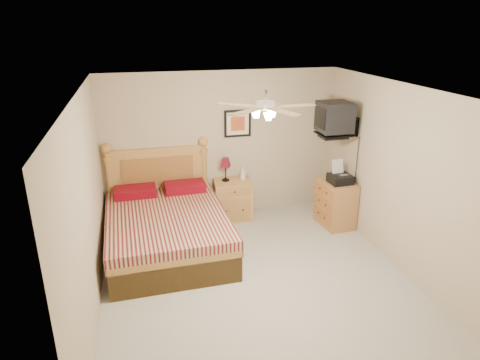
% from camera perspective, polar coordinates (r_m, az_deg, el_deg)
% --- Properties ---
extents(floor, '(4.50, 4.50, 0.00)m').
position_cam_1_polar(floor, '(5.83, 2.34, -13.36)').
color(floor, '#A29F93').
rests_on(floor, ground).
extents(ceiling, '(4.00, 4.50, 0.04)m').
position_cam_1_polar(ceiling, '(4.90, 2.76, 11.73)').
color(ceiling, white).
rests_on(ceiling, ground).
extents(wall_back, '(4.00, 0.04, 2.50)m').
position_cam_1_polar(wall_back, '(7.30, -2.43, 4.63)').
color(wall_back, tan).
rests_on(wall_back, ground).
extents(wall_front, '(4.00, 0.04, 2.50)m').
position_cam_1_polar(wall_front, '(3.41, 13.62, -16.04)').
color(wall_front, tan).
rests_on(wall_front, ground).
extents(wall_left, '(0.04, 4.50, 2.50)m').
position_cam_1_polar(wall_left, '(5.09, -19.70, -3.87)').
color(wall_left, tan).
rests_on(wall_left, ground).
extents(wall_right, '(0.04, 4.50, 2.50)m').
position_cam_1_polar(wall_right, '(6.08, 20.95, -0.07)').
color(wall_right, tan).
rests_on(wall_right, ground).
extents(bed, '(1.75, 2.26, 1.43)m').
position_cam_1_polar(bed, '(6.30, -9.87, -3.50)').
color(bed, '#A36F35').
rests_on(bed, ground).
extents(nightstand, '(0.67, 0.53, 0.68)m').
position_cam_1_polar(nightstand, '(7.41, -0.96, -2.58)').
color(nightstand, '#A67F47').
rests_on(nightstand, ground).
extents(table_lamp, '(0.28, 0.28, 0.41)m').
position_cam_1_polar(table_lamp, '(7.23, -1.94, 1.44)').
color(table_lamp, '#5E0D1A').
rests_on(table_lamp, nightstand).
extents(lotion_bottle, '(0.12, 0.12, 0.25)m').
position_cam_1_polar(lotion_bottle, '(7.30, 0.37, 0.98)').
color(lotion_bottle, silver).
rests_on(lotion_bottle, nightstand).
extents(framed_picture, '(0.46, 0.04, 0.46)m').
position_cam_1_polar(framed_picture, '(7.25, -0.33, 7.55)').
color(framed_picture, black).
rests_on(framed_picture, wall_back).
extents(dresser, '(0.51, 0.69, 0.78)m').
position_cam_1_polar(dresser, '(7.31, 12.60, -3.01)').
color(dresser, '#9E6E36').
rests_on(dresser, ground).
extents(fax_machine, '(0.36, 0.38, 0.36)m').
position_cam_1_polar(fax_machine, '(7.03, 13.28, 1.00)').
color(fax_machine, black).
rests_on(fax_machine, dresser).
extents(magazine_lower, '(0.25, 0.31, 0.03)m').
position_cam_1_polar(magazine_lower, '(7.36, 11.94, 0.58)').
color(magazine_lower, beige).
rests_on(magazine_lower, dresser).
extents(magazine_upper, '(0.27, 0.31, 0.02)m').
position_cam_1_polar(magazine_upper, '(7.36, 12.06, 0.77)').
color(magazine_upper, gray).
rests_on(magazine_upper, magazine_lower).
extents(wall_tv, '(0.56, 0.46, 0.58)m').
position_cam_1_polar(wall_tv, '(6.90, 13.62, 7.93)').
color(wall_tv, black).
rests_on(wall_tv, wall_right).
extents(ceiling_fan, '(1.14, 1.14, 0.28)m').
position_cam_1_polar(ceiling_fan, '(4.73, 3.43, 9.69)').
color(ceiling_fan, white).
rests_on(ceiling_fan, ceiling).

